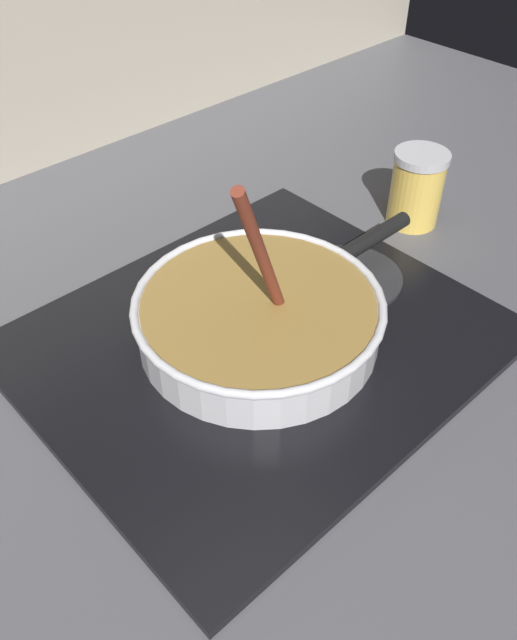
% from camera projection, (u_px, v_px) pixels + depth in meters
% --- Properties ---
extents(ground, '(2.40, 1.60, 0.04)m').
position_uv_depth(ground, '(292.00, 501.00, 0.68)').
color(ground, '#4C4C51').
extents(hob_plate, '(0.56, 0.48, 0.01)m').
position_uv_depth(hob_plate, '(258.00, 340.00, 0.83)').
color(hob_plate, black).
rests_on(hob_plate, ground).
extents(burner_ring, '(0.20, 0.20, 0.01)m').
position_uv_depth(burner_ring, '(258.00, 335.00, 0.82)').
color(burner_ring, '#592D0C').
rests_on(burner_ring, hob_plate).
extents(spare_burner, '(0.15, 0.15, 0.01)m').
position_uv_depth(spare_burner, '(350.00, 277.00, 0.91)').
color(spare_burner, '#262628').
rests_on(spare_burner, hob_plate).
extents(cooking_pan, '(0.44, 0.31, 0.26)m').
position_uv_depth(cooking_pan, '(259.00, 316.00, 0.80)').
color(cooking_pan, silver).
rests_on(cooking_pan, hob_plate).
extents(condiment_jar, '(0.08, 0.08, 0.12)m').
position_uv_depth(condiment_jar, '(417.00, 188.00, 1.00)').
color(condiment_jar, gold).
rests_on(condiment_jar, ground).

